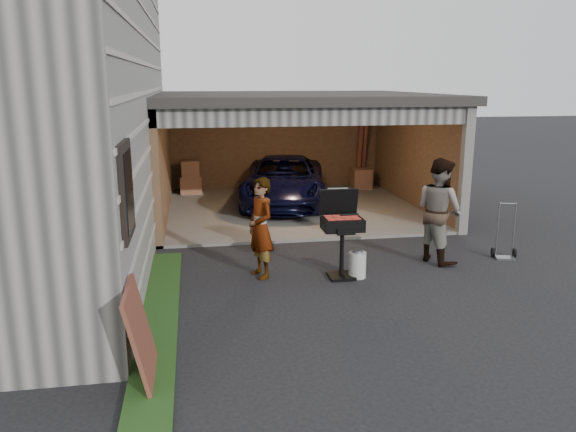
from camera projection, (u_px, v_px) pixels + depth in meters
name	position (u px, v px, depth m)	size (l,w,h in m)	color
ground	(321.00, 312.00, 8.00)	(80.00, 80.00, 0.00)	black
groundcover_strip	(155.00, 355.00, 6.67)	(0.50, 8.00, 0.06)	#193814
garage	(291.00, 135.00, 14.19)	(6.80, 6.30, 2.90)	#605E59
minivan	(284.00, 183.00, 14.56)	(2.04, 4.42, 1.23)	black
woman	(261.00, 228.00, 9.25)	(0.61, 0.40, 1.68)	silver
man	(439.00, 210.00, 10.04)	(0.92, 0.71, 1.89)	#4B2E1D
bbq_grill	(342.00, 227.00, 9.21)	(0.66, 0.58, 1.46)	black
propane_tank	(357.00, 265.00, 9.35)	(0.29, 0.29, 0.44)	silver
plywood_panel	(141.00, 335.00, 6.06)	(0.05, 0.98, 1.09)	#582A1E
hand_truck	(505.00, 247.00, 10.38)	(0.46, 0.41, 1.04)	gray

